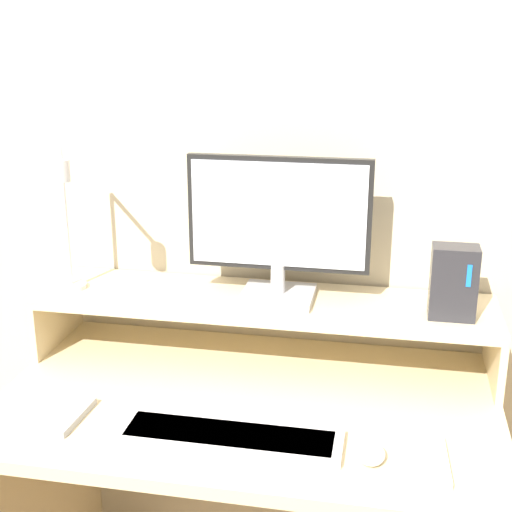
{
  "coord_description": "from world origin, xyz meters",
  "views": [
    {
      "loc": [
        0.31,
        -1.11,
        1.57
      ],
      "look_at": [
        0.01,
        0.38,
        1.08
      ],
      "focal_mm": 50.0,
      "sensor_mm": 36.0,
      "label": 1
    }
  ],
  "objects": [
    {
      "name": "wall_back",
      "position": [
        0.0,
        0.73,
        1.25
      ],
      "size": [
        6.0,
        0.05,
        2.5
      ],
      "color": "beige",
      "rests_on": "ground_plane"
    },
    {
      "name": "desk",
      "position": [
        0.0,
        0.35,
        0.52
      ],
      "size": [
        1.17,
        0.7,
        0.74
      ],
      "color": "beige",
      "rests_on": "ground_plane"
    },
    {
      "name": "monitor_shelf",
      "position": [
        0.0,
        0.56,
        0.89
      ],
      "size": [
        1.17,
        0.28,
        0.17
      ],
      "color": "beige",
      "rests_on": "desk"
    },
    {
      "name": "monitor",
      "position": [
        0.04,
        0.56,
        1.11
      ],
      "size": [
        0.45,
        0.17,
        0.36
      ],
      "color": "#BCBCC1",
      "rests_on": "monitor_shelf"
    },
    {
      "name": "desk_lamp",
      "position": [
        -0.48,
        0.46,
        1.13
      ],
      "size": [
        0.14,
        0.22,
        0.38
      ],
      "color": "silver",
      "rests_on": "monitor_shelf"
    },
    {
      "name": "router_dock",
      "position": [
        0.46,
        0.52,
        1.0
      ],
      "size": [
        0.11,
        0.08,
        0.18
      ],
      "color": "#28282D",
      "rests_on": "monitor_shelf"
    },
    {
      "name": "keyboard",
      "position": [
        0.0,
        0.16,
        0.75
      ],
      "size": [
        0.48,
        0.13,
        0.02
      ],
      "color": "white",
      "rests_on": "desk"
    },
    {
      "name": "mouse",
      "position": [
        0.3,
        0.15,
        0.76
      ],
      "size": [
        0.06,
        0.08,
        0.03
      ],
      "color": "white",
      "rests_on": "desk"
    },
    {
      "name": "remote_control",
      "position": [
        -0.36,
        0.18,
        0.75
      ],
      "size": [
        0.05,
        0.16,
        0.02
      ],
      "color": "#99999E",
      "rests_on": "desk"
    },
    {
      "name": "remote_secondary",
      "position": [
        0.42,
        0.16,
        0.75
      ],
      "size": [
        0.05,
        0.17,
        0.02
      ],
      "color": "white",
      "rests_on": "desk"
    }
  ]
}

